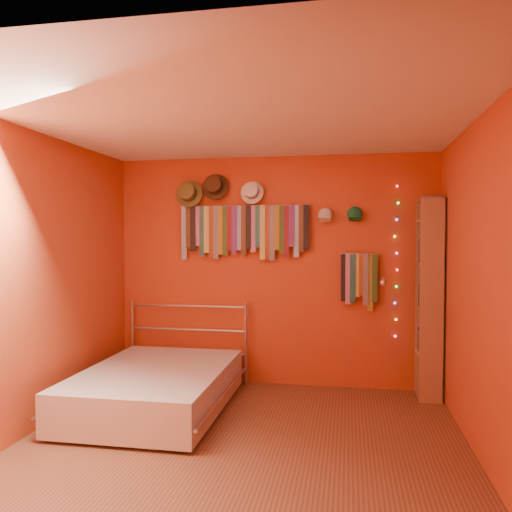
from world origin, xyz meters
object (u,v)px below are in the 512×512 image
Objects in this scene: reading_lamp at (383,282)px; bookshelf at (434,297)px; bed at (156,387)px; tie_rack at (243,229)px.

bookshelf is at bearing -0.24° from reading_lamp.
bed is (-2.11, -0.83, -0.95)m from reading_lamp.
bookshelf is 1.07× the size of bed.
bed is (-0.63, -0.98, -1.50)m from tie_rack.
tie_rack is 2.10m from bookshelf.
bed is at bearing -162.44° from bookshelf.
bookshelf is (0.50, -0.00, -0.14)m from reading_lamp.
bed is (-2.61, -0.82, -0.81)m from bookshelf.
tie_rack is 0.78× the size of bed.
tie_rack is at bearing 175.52° from bookshelf.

